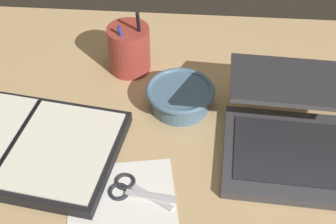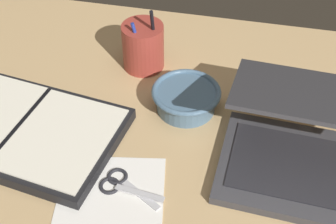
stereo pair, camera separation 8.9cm
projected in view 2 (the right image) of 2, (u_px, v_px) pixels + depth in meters
desk_top at (173, 156)px, 91.91cm from camera, size 140.00×100.00×2.00cm
laptop at (312, 145)px, 85.80cm from camera, size 33.93×32.04×16.22cm
bowl at (186, 98)px, 98.44cm from camera, size 14.64×14.64×5.17cm
pen_cup at (143, 46)px, 107.30cm from camera, size 9.58×9.58×16.15cm
planner at (21, 129)px, 93.98cm from camera, size 42.53×30.45×2.87cm
scissors at (120, 184)px, 85.27cm from camera, size 12.46×7.78×0.80cm
paper_sheet_front at (108, 215)px, 80.79cm from camera, size 23.31×29.11×0.16cm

